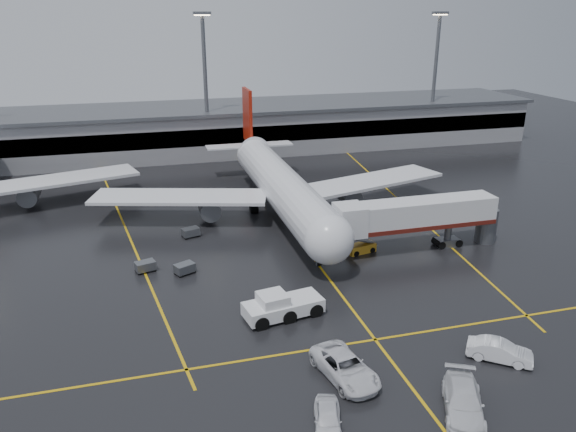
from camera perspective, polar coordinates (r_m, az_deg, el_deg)
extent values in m
plane|color=black|center=(66.05, 1.21, -2.52)|extent=(220.00, 220.00, 0.00)
cube|color=gold|center=(66.05, 1.21, -2.51)|extent=(0.25, 90.00, 0.02)
cube|color=gold|center=(47.75, 8.92, -12.39)|extent=(60.00, 0.25, 0.02)
cube|color=gold|center=(73.00, -16.34, -1.09)|extent=(9.99, 69.35, 0.02)
cube|color=gold|center=(81.13, 11.45, 1.49)|extent=(7.57, 69.64, 0.02)
cube|color=gray|center=(109.90, -5.99, 8.85)|extent=(120.00, 18.00, 8.00)
cube|color=black|center=(101.30, -5.14, 8.19)|extent=(120.00, 0.40, 3.00)
cube|color=#595B60|center=(109.13, -6.07, 11.06)|extent=(122.00, 19.00, 0.60)
cylinder|color=#595B60|center=(101.94, -8.42, 12.70)|extent=(0.70, 0.70, 25.00)
cube|color=#595B60|center=(101.10, -8.80, 19.85)|extent=(3.00, 1.20, 0.50)
cube|color=#FFE5B2|center=(101.10, -8.79, 19.68)|extent=(2.60, 0.90, 0.20)
cylinder|color=#595B60|center=(116.36, 14.75, 13.19)|extent=(0.70, 0.70, 25.00)
cube|color=#595B60|center=(115.63, 15.33, 19.43)|extent=(3.00, 1.20, 0.50)
cube|color=#FFE5B2|center=(115.63, 15.32, 19.28)|extent=(2.60, 0.90, 0.20)
cylinder|color=silver|center=(71.85, -0.58, 2.96)|extent=(5.20, 36.00, 5.20)
sphere|color=silver|center=(55.67, 4.17, -2.37)|extent=(5.20, 5.20, 5.20)
cone|color=silver|center=(91.45, -3.97, 7.10)|extent=(4.94, 8.00, 4.94)
cube|color=maroon|center=(91.43, -4.18, 10.23)|extent=(0.50, 5.50, 8.50)
cube|color=silver|center=(91.41, -3.98, 7.22)|extent=(14.00, 3.00, 0.25)
cube|color=silver|center=(71.98, -11.05, 1.94)|extent=(22.80, 11.83, 0.40)
cube|color=silver|center=(78.04, 8.33, 3.55)|extent=(22.80, 11.83, 0.40)
cylinder|color=#595B60|center=(71.79, -8.13, 0.89)|extent=(2.60, 4.50, 2.60)
cylinder|color=#595B60|center=(76.27, 6.16, 2.15)|extent=(2.60, 4.50, 2.60)
cylinder|color=#595B60|center=(59.54, 3.14, -4.14)|extent=(0.56, 0.56, 2.00)
cylinder|color=#595B60|center=(74.93, -3.52, 1.09)|extent=(0.56, 0.56, 2.00)
cylinder|color=#595B60|center=(76.41, 1.18, 1.51)|extent=(0.56, 0.56, 2.00)
cylinder|color=black|center=(59.77, 3.13, -4.62)|extent=(0.40, 1.10, 1.10)
cylinder|color=black|center=(75.08, -3.51, 0.77)|extent=(1.00, 1.40, 1.40)
cylinder|color=black|center=(76.56, 1.17, 1.19)|extent=(1.00, 1.40, 1.40)
cube|color=silver|center=(84.13, -22.69, 3.39)|extent=(22.80, 11.83, 0.40)
cylinder|color=#595B60|center=(84.11, -24.99, 2.05)|extent=(2.60, 4.50, 2.60)
cube|color=silver|center=(63.69, 13.21, 0.29)|extent=(18.00, 3.20, 3.00)
cube|color=#52150F|center=(64.13, 13.12, -0.80)|extent=(18.00, 3.30, 0.50)
cube|color=silver|center=(60.33, 6.33, -0.41)|extent=(3.00, 3.40, 3.30)
cylinder|color=#595B60|center=(66.63, 16.05, -1.74)|extent=(0.80, 0.80, 3.00)
cube|color=#595B60|center=(67.02, 15.97, -2.58)|extent=(2.60, 1.60, 0.90)
cylinder|color=#595B60|center=(69.11, 19.65, -0.91)|extent=(2.40, 2.40, 4.00)
cylinder|color=black|center=(66.48, 15.15, -2.68)|extent=(0.90, 1.80, 0.90)
cylinder|color=black|center=(67.57, 16.77, -2.47)|extent=(0.90, 1.80, 0.90)
cube|color=silver|center=(50.01, -0.49, -9.30)|extent=(7.39, 3.93, 1.20)
cube|color=silver|center=(49.17, -1.57, -8.52)|extent=(2.77, 2.77, 1.00)
cube|color=black|center=(49.17, -1.57, -8.52)|extent=(2.50, 2.50, 0.90)
cylinder|color=black|center=(49.31, -3.30, -10.27)|extent=(1.79, 3.18, 1.30)
cylinder|color=black|center=(50.19, -0.49, -9.65)|extent=(1.79, 3.18, 1.30)
cylinder|color=black|center=(51.18, 2.20, -9.03)|extent=(1.79, 3.18, 1.30)
cube|color=gold|center=(63.25, 7.50, -3.27)|extent=(3.48, 2.03, 1.00)
cube|color=#595B60|center=(62.88, 7.54, -2.48)|extent=(3.25, 1.47, 1.14)
cylinder|color=black|center=(62.77, 6.68, -3.65)|extent=(0.95, 1.64, 0.63)
cylinder|color=black|center=(63.94, 8.29, -3.27)|extent=(0.95, 1.64, 0.63)
imported|color=silver|center=(42.72, 5.87, -15.15)|extent=(4.20, 6.92, 1.80)
imported|color=silver|center=(41.21, 17.51, -17.64)|extent=(4.98, 6.66, 1.80)
imported|color=white|center=(47.33, 20.86, -12.80)|extent=(4.96, 4.34, 1.62)
imported|color=silver|center=(38.47, 4.09, -20.02)|extent=(2.92, 4.68, 1.49)
cube|color=#595B60|center=(58.67, -10.54, -5.25)|extent=(2.37, 2.04, 0.90)
cylinder|color=black|center=(58.12, -10.93, -6.04)|extent=(0.40, 0.20, 0.40)
cylinder|color=black|center=(58.84, -9.59, -5.61)|extent=(0.40, 0.20, 0.40)
cylinder|color=black|center=(58.91, -11.43, -5.70)|extent=(0.40, 0.20, 0.40)
cylinder|color=black|center=(59.62, -10.10, -5.29)|extent=(0.40, 0.20, 0.40)
cube|color=#595B60|center=(60.03, -14.41, -4.95)|extent=(2.28, 1.81, 0.90)
cylinder|color=black|center=(59.60, -14.95, -5.70)|extent=(0.40, 0.20, 0.40)
cylinder|color=black|center=(60.00, -13.50, -5.38)|extent=(0.40, 0.20, 0.40)
cylinder|color=black|center=(60.48, -15.24, -5.33)|extent=(0.40, 0.20, 0.40)
cylinder|color=black|center=(60.87, -13.80, -5.02)|extent=(0.40, 0.20, 0.40)
cube|color=#595B60|center=(67.87, -9.94, -1.60)|extent=(2.29, 1.83, 0.90)
cylinder|color=black|center=(67.34, -10.37, -2.24)|extent=(0.40, 0.20, 0.40)
cylinder|color=black|center=(67.89, -9.13, -1.97)|extent=(0.40, 0.20, 0.40)
cylinder|color=black|center=(68.20, -10.70, -1.96)|extent=(0.40, 0.20, 0.40)
cylinder|color=black|center=(68.75, -9.47, -1.70)|extent=(0.40, 0.20, 0.40)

